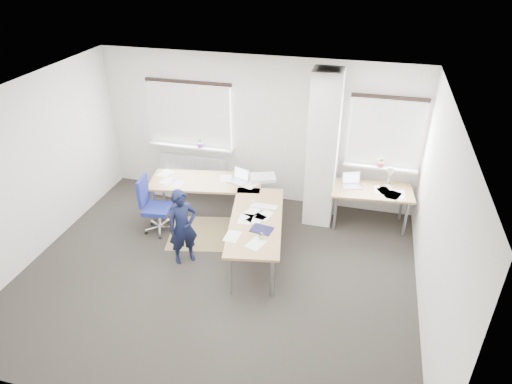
% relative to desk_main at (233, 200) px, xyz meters
% --- Properties ---
extents(ground, '(6.00, 6.00, 0.00)m').
position_rel_desk_main_xyz_m(ground, '(0.06, -1.09, -0.69)').
color(ground, '#292421').
rests_on(ground, ground).
extents(room_shell, '(6.04, 5.04, 2.82)m').
position_rel_desk_main_xyz_m(room_shell, '(0.25, -0.63, 1.05)').
color(room_shell, beige).
rests_on(room_shell, ground).
extents(floor_mat, '(1.44, 1.29, 0.01)m').
position_rel_desk_main_xyz_m(floor_mat, '(-0.48, -0.11, -0.69)').
color(floor_mat, olive).
rests_on(floor_mat, ground).
extents(white_crate, '(0.54, 0.40, 0.31)m').
position_rel_desk_main_xyz_m(white_crate, '(-1.73, 1.10, -0.54)').
color(white_crate, white).
rests_on(white_crate, ground).
extents(desk_main, '(2.82, 2.63, 0.96)m').
position_rel_desk_main_xyz_m(desk_main, '(0.00, 0.00, 0.00)').
color(desk_main, olive).
rests_on(desk_main, ground).
extents(desk_side, '(1.46, 0.84, 1.22)m').
position_rel_desk_main_xyz_m(desk_side, '(2.26, 0.90, -0.01)').
color(desk_side, olive).
rests_on(desk_side, ground).
extents(task_chair, '(0.56, 0.56, 1.03)m').
position_rel_desk_main_xyz_m(task_chair, '(-1.34, -0.23, -0.40)').
color(task_chair, navy).
rests_on(task_chair, ground).
extents(person, '(0.55, 0.53, 1.28)m').
position_rel_desk_main_xyz_m(person, '(-0.54, -0.89, -0.05)').
color(person, black).
rests_on(person, ground).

